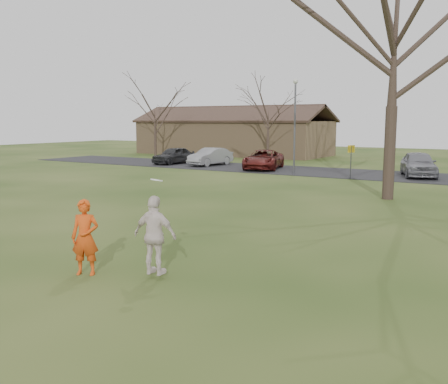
{
  "coord_description": "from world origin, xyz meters",
  "views": [
    {
      "loc": [
        7.66,
        -8.35,
        3.56
      ],
      "look_at": [
        0.0,
        4.0,
        1.5
      ],
      "focal_mm": 40.48,
      "sensor_mm": 36.0,
      "label": 1
    }
  ],
  "objects_px": {
    "catching_play": "(155,235)",
    "big_tree": "(395,42)",
    "player_defender": "(85,237)",
    "building": "(233,136)",
    "car_0": "(174,155)",
    "car_2": "(263,159)",
    "lamp_post": "(295,114)",
    "car_4": "(418,164)",
    "car_1": "(210,157)"
  },
  "relations": [
    {
      "from": "player_defender",
      "to": "building",
      "type": "height_order",
      "value": "building"
    },
    {
      "from": "car_2",
      "to": "player_defender",
      "type": "bearing_deg",
      "value": -86.96
    },
    {
      "from": "car_4",
      "to": "lamp_post",
      "type": "bearing_deg",
      "value": -177.92
    },
    {
      "from": "building",
      "to": "lamp_post",
      "type": "distance_m",
      "value": 20.99
    },
    {
      "from": "car_0",
      "to": "building",
      "type": "xyz_separation_m",
      "value": [
        -2.27,
        13.26,
        1.2
      ]
    },
    {
      "from": "car_2",
      "to": "car_4",
      "type": "xyz_separation_m",
      "value": [
        10.65,
        0.78,
        0.1
      ]
    },
    {
      "from": "player_defender",
      "to": "car_0",
      "type": "xyz_separation_m",
      "value": [
        -16.65,
        25.1,
        -0.15
      ]
    },
    {
      "from": "building",
      "to": "big_tree",
      "type": "height_order",
      "value": "big_tree"
    },
    {
      "from": "catching_play",
      "to": "building",
      "type": "bearing_deg",
      "value": 118.51
    },
    {
      "from": "catching_play",
      "to": "building",
      "type": "xyz_separation_m",
      "value": [
        -20.51,
        37.76,
        0.92
      ]
    },
    {
      "from": "catching_play",
      "to": "car_0",
      "type": "bearing_deg",
      "value": 126.67
    },
    {
      "from": "player_defender",
      "to": "car_4",
      "type": "relative_size",
      "value": 0.38
    },
    {
      "from": "catching_play",
      "to": "big_tree",
      "type": "relative_size",
      "value": 0.16
    },
    {
      "from": "catching_play",
      "to": "big_tree",
      "type": "height_order",
      "value": "big_tree"
    },
    {
      "from": "car_4",
      "to": "lamp_post",
      "type": "distance_m",
      "value": 8.45
    },
    {
      "from": "car_4",
      "to": "building",
      "type": "relative_size",
      "value": 0.23
    },
    {
      "from": "catching_play",
      "to": "lamp_post",
      "type": "relative_size",
      "value": 0.35
    },
    {
      "from": "big_tree",
      "to": "lamp_post",
      "type": "bearing_deg",
      "value": 136.85
    },
    {
      "from": "player_defender",
      "to": "car_2",
      "type": "relative_size",
      "value": 0.35
    },
    {
      "from": "player_defender",
      "to": "building",
      "type": "bearing_deg",
      "value": 89.1
    },
    {
      "from": "car_2",
      "to": "car_4",
      "type": "height_order",
      "value": "car_4"
    },
    {
      "from": "player_defender",
      "to": "car_0",
      "type": "bearing_deg",
      "value": 96.41
    },
    {
      "from": "car_0",
      "to": "car_2",
      "type": "distance_m",
      "value": 8.41
    },
    {
      "from": "car_0",
      "to": "car_4",
      "type": "height_order",
      "value": "car_4"
    },
    {
      "from": "catching_play",
      "to": "car_2",
      "type": "bearing_deg",
      "value": 112.06
    },
    {
      "from": "car_0",
      "to": "car_1",
      "type": "height_order",
      "value": "car_0"
    },
    {
      "from": "player_defender",
      "to": "car_0",
      "type": "height_order",
      "value": "player_defender"
    },
    {
      "from": "building",
      "to": "car_4",
      "type": "bearing_deg",
      "value": -30.78
    },
    {
      "from": "car_1",
      "to": "car_4",
      "type": "xyz_separation_m",
      "value": [
        15.71,
        0.17,
        0.11
      ]
    },
    {
      "from": "car_1",
      "to": "big_tree",
      "type": "relative_size",
      "value": 0.3
    },
    {
      "from": "car_4",
      "to": "lamp_post",
      "type": "relative_size",
      "value": 0.75
    },
    {
      "from": "car_0",
      "to": "building",
      "type": "bearing_deg",
      "value": 104.01
    },
    {
      "from": "car_1",
      "to": "car_2",
      "type": "relative_size",
      "value": 0.83
    },
    {
      "from": "building",
      "to": "car_2",
      "type": "bearing_deg",
      "value": -51.64
    },
    {
      "from": "car_2",
      "to": "catching_play",
      "type": "relative_size",
      "value": 2.29
    },
    {
      "from": "car_2",
      "to": "car_1",
      "type": "bearing_deg",
      "value": 157.75
    },
    {
      "from": "car_2",
      "to": "lamp_post",
      "type": "height_order",
      "value": "lamp_post"
    },
    {
      "from": "player_defender",
      "to": "car_4",
      "type": "xyz_separation_m",
      "value": [
        2.41,
        25.66,
        -0.04
      ]
    },
    {
      "from": "car_2",
      "to": "car_4",
      "type": "relative_size",
      "value": 1.07
    },
    {
      "from": "car_0",
      "to": "car_1",
      "type": "relative_size",
      "value": 0.97
    },
    {
      "from": "player_defender",
      "to": "lamp_post",
      "type": "height_order",
      "value": "lamp_post"
    },
    {
      "from": "car_0",
      "to": "big_tree",
      "type": "xyz_separation_m",
      "value": [
        19.73,
        -9.74,
        6.27
      ]
    },
    {
      "from": "catching_play",
      "to": "lamp_post",
      "type": "bearing_deg",
      "value": 106.3
    },
    {
      "from": "car_2",
      "to": "big_tree",
      "type": "height_order",
      "value": "big_tree"
    },
    {
      "from": "player_defender",
      "to": "catching_play",
      "type": "distance_m",
      "value": 1.7
    },
    {
      "from": "player_defender",
      "to": "car_1",
      "type": "bearing_deg",
      "value": 90.41
    },
    {
      "from": "player_defender",
      "to": "lamp_post",
      "type": "distance_m",
      "value": 23.58
    },
    {
      "from": "car_0",
      "to": "catching_play",
      "type": "bearing_deg",
      "value": -49.03
    },
    {
      "from": "car_0",
      "to": "catching_play",
      "type": "distance_m",
      "value": 30.55
    },
    {
      "from": "catching_play",
      "to": "building",
      "type": "height_order",
      "value": "building"
    }
  ]
}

